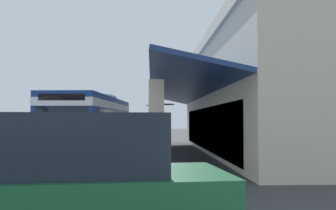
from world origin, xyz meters
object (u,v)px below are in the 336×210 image
(parked_suv_green, at_px, (46,185))
(transit_bus, at_px, (93,121))
(parked_sedan_charcoal, at_px, (34,136))
(potted_palm, at_px, (160,138))

(parked_suv_green, bearing_deg, transit_bus, -173.40)
(parked_sedan_charcoal, xyz_separation_m, potted_palm, (2.03, 9.18, -0.09))
(transit_bus, relative_size, parked_suv_green, 2.29)
(transit_bus, bearing_deg, potted_palm, 142.29)
(parked_sedan_charcoal, relative_size, potted_palm, 1.49)
(parked_suv_green, relative_size, parked_sedan_charcoal, 1.09)
(transit_bus, height_order, parked_suv_green, transit_bus)
(transit_bus, xyz_separation_m, parked_suv_green, (15.93, 1.84, -0.84))
(potted_palm, bearing_deg, parked_suv_green, -5.48)
(parked_suv_green, height_order, parked_sedan_charcoal, parked_suv_green)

